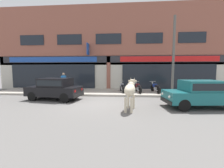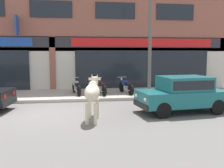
{
  "view_description": "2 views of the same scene",
  "coord_description": "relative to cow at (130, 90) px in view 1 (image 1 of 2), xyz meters",
  "views": [
    {
      "loc": [
        1.59,
        -8.87,
        2.02
      ],
      "look_at": [
        0.76,
        1.0,
        1.07
      ],
      "focal_mm": 24.0,
      "sensor_mm": 36.0,
      "label": 1
    },
    {
      "loc": [
        1.18,
        -10.55,
        2.4
      ],
      "look_at": [
        2.95,
        1.0,
        1.01
      ],
      "focal_mm": 42.0,
      "sensor_mm": 36.0,
      "label": 2
    }
  ],
  "objects": [
    {
      "name": "shop_building",
      "position": [
        -1.88,
        7.65,
        2.95
      ],
      "size": [
        23.0,
        1.4,
        8.35
      ],
      "color": "#8E5142",
      "rests_on": "ground"
    },
    {
      "name": "motorcycle_0",
      "position": [
        -0.49,
        5.17,
        -0.47
      ],
      "size": [
        0.59,
        1.8,
        0.88
      ],
      "color": "black",
      "rests_on": "sidewalk"
    },
    {
      "name": "car_1",
      "position": [
        -4.95,
        2.19,
        -0.19
      ],
      "size": [
        3.76,
        2.07,
        1.46
      ],
      "color": "black",
      "rests_on": "ground"
    },
    {
      "name": "sidewalk",
      "position": [
        -1.88,
        5.51,
        -0.93
      ],
      "size": [
        19.0,
        3.77,
        0.15
      ],
      "primitive_type": "cube",
      "color": "#A8A093",
      "rests_on": "ground"
    },
    {
      "name": "motorcycle_1",
      "position": [
        0.83,
        4.99,
        -0.47
      ],
      "size": [
        0.6,
        1.8,
        0.88
      ],
      "color": "black",
      "rests_on": "sidewalk"
    },
    {
      "name": "utility_pole",
      "position": [
        3.26,
        3.93,
        2.01
      ],
      "size": [
        0.18,
        0.18,
        5.73
      ],
      "primitive_type": "cylinder",
      "color": "#595651",
      "rests_on": "sidewalk"
    },
    {
      "name": "motorcycle_2",
      "position": [
        2.26,
        5.04,
        -0.47
      ],
      "size": [
        0.63,
        1.79,
        0.88
      ],
      "color": "black",
      "rests_on": "sidewalk"
    },
    {
      "name": "ground_plane",
      "position": [
        -1.88,
        1.43,
        -1.01
      ],
      "size": [
        90.0,
        90.0,
        0.0
      ],
      "primitive_type": "plane",
      "color": "#605E5B"
    },
    {
      "name": "pedestrian",
      "position": [
        -5.45,
        4.86,
        0.13
      ],
      "size": [
        0.33,
        0.42,
        1.6
      ],
      "color": "#2D2D33",
      "rests_on": "sidewalk"
    },
    {
      "name": "cow",
      "position": [
        0.0,
        0.0,
        0.0
      ],
      "size": [
        0.78,
        2.14,
        1.61
      ],
      "color": "beige",
      "rests_on": "ground"
    },
    {
      "name": "car_0",
      "position": [
        3.7,
        0.76,
        -0.19
      ],
      "size": [
        3.73,
        1.96,
        1.46
      ],
      "color": "black",
      "rests_on": "ground"
    }
  ]
}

